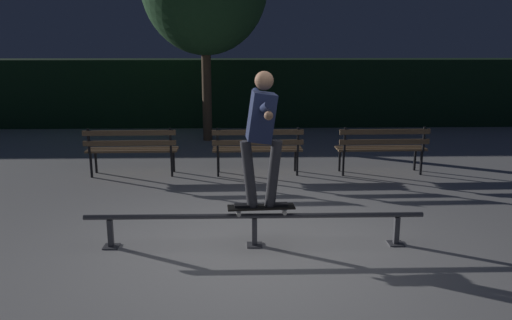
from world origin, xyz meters
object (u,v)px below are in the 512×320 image
object	(u,v)px
park_bench_left_center	(258,146)
park_bench_right_center	(382,145)
park_bench_leftmost	(131,146)
grind_rail	(255,221)
skateboard	(261,207)
skateboarder	(262,128)

from	to	relation	value
park_bench_left_center	park_bench_right_center	bearing A→B (deg)	0.00
park_bench_leftmost	park_bench_left_center	size ratio (longest dim) A/B	1.00
park_bench_left_center	park_bench_leftmost	bearing A→B (deg)	180.00
grind_rail	park_bench_leftmost	xyz separation A→B (m)	(-2.10, 3.21, 0.23)
skateboard	park_bench_left_center	world-z (taller)	park_bench_left_center
skateboarder	park_bench_leftmost	world-z (taller)	skateboarder
skateboard	park_bench_right_center	world-z (taller)	park_bench_right_center
park_bench_leftmost	park_bench_left_center	world-z (taller)	same
skateboard	park_bench_leftmost	xyz separation A→B (m)	(-2.17, 3.21, 0.06)
park_bench_right_center	skateboard	bearing A→B (deg)	-125.38
skateboard	skateboarder	world-z (taller)	skateboarder
skateboard	park_bench_right_center	xyz separation A→B (m)	(2.28, 3.21, 0.06)
grind_rail	park_bench_left_center	world-z (taller)	park_bench_left_center
grind_rail	skateboarder	world-z (taller)	skateboarder
grind_rail	skateboard	distance (m)	0.18
park_bench_left_center	park_bench_right_center	size ratio (longest dim) A/B	1.00
skateboard	grind_rail	bearing A→B (deg)	180.00
park_bench_left_center	park_bench_right_center	xyz separation A→B (m)	(2.23, 0.00, 0.00)
grind_rail	park_bench_leftmost	bearing A→B (deg)	123.15
skateboard	park_bench_right_center	size ratio (longest dim) A/B	0.49
grind_rail	skateboarder	size ratio (longest dim) A/B	2.54
park_bench_left_center	grind_rail	bearing A→B (deg)	-92.31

